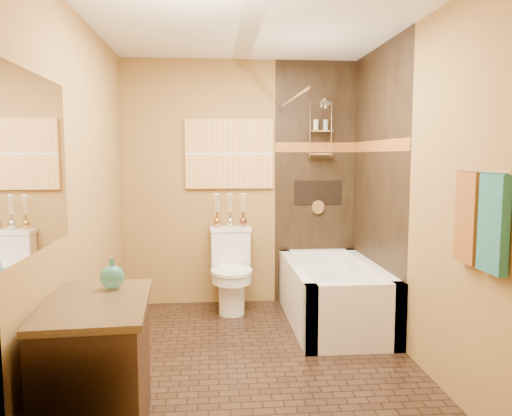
{
  "coord_description": "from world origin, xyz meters",
  "views": [
    {
      "loc": [
        -0.3,
        -3.63,
        1.53
      ],
      "look_at": [
        0.06,
        0.4,
        1.11
      ],
      "focal_mm": 35.0,
      "sensor_mm": 36.0,
      "label": 1
    }
  ],
  "objects": [
    {
      "name": "vanity_mirror",
      "position": [
        -1.19,
        -1.0,
        1.5
      ],
      "size": [
        0.01,
        1.0,
        0.9
      ],
      "primitive_type": "cube",
      "color": "white",
      "rests_on": "wall_left"
    },
    {
      "name": "curtain_rod",
      "position": [
        0.4,
        0.75,
        2.02
      ],
      "size": [
        0.03,
        1.55,
        0.03
      ],
      "primitive_type": "cylinder",
      "rotation": [
        1.57,
        0.0,
        0.0
      ],
      "color": "silver",
      "rests_on": "wall_back"
    },
    {
      "name": "bud_vases",
      "position": [
        -0.12,
        1.39,
        0.99
      ],
      "size": [
        0.34,
        0.07,
        0.33
      ],
      "color": "#BA813A",
      "rests_on": "toilet"
    },
    {
      "name": "sunset_painting",
      "position": [
        -0.12,
        1.48,
        1.55
      ],
      "size": [
        0.9,
        0.04,
        0.7
      ],
      "primitive_type": "cube",
      "color": "#CA7B2F",
      "rests_on": "wall_back"
    },
    {
      "name": "alcove_tile_back",
      "position": [
        0.78,
        1.49,
        1.25
      ],
      "size": [
        0.85,
        0.01,
        2.5
      ],
      "primitive_type": "cube",
      "color": "black",
      "rests_on": "wall_back"
    },
    {
      "name": "mosaic_band_right",
      "position": [
        1.18,
        0.75,
        1.62
      ],
      "size": [
        0.01,
        1.5,
        0.1
      ],
      "primitive_type": "cube",
      "color": "#91451A",
      "rests_on": "alcove_tile_right"
    },
    {
      "name": "ceiling",
      "position": [
        0.0,
        0.0,
        2.5
      ],
      "size": [
        3.0,
        3.0,
        0.0
      ],
      "primitive_type": "plane",
      "color": "silver",
      "rests_on": "wall_back"
    },
    {
      "name": "toilet",
      "position": [
        -0.12,
        1.21,
        0.41
      ],
      "size": [
        0.42,
        0.62,
        0.81
      ],
      "rotation": [
        0.0,
        0.0,
        0.06
      ],
      "color": "white",
      "rests_on": "floor"
    },
    {
      "name": "wall_left",
      "position": [
        -1.2,
        0.0,
        1.25
      ],
      "size": [
        0.02,
        3.0,
        2.5
      ],
      "primitive_type": "cube",
      "color": "olive",
      "rests_on": "floor"
    },
    {
      "name": "floor",
      "position": [
        0.0,
        0.0,
        0.0
      ],
      "size": [
        3.0,
        3.0,
        0.0
      ],
      "primitive_type": "plane",
      "color": "black",
      "rests_on": "ground"
    },
    {
      "name": "towel_bar",
      "position": [
        1.15,
        -1.05,
        1.45
      ],
      "size": [
        0.02,
        0.55,
        0.02
      ],
      "primitive_type": "cylinder",
      "rotation": [
        1.57,
        0.0,
        0.0
      ],
      "color": "silver",
      "rests_on": "wall_right"
    },
    {
      "name": "wall_back",
      "position": [
        0.0,
        1.5,
        1.25
      ],
      "size": [
        2.4,
        0.02,
        2.5
      ],
      "primitive_type": "cube",
      "color": "olive",
      "rests_on": "floor"
    },
    {
      "name": "wall_front",
      "position": [
        0.0,
        -1.5,
        1.25
      ],
      "size": [
        2.4,
        0.02,
        2.5
      ],
      "primitive_type": "cube",
      "color": "olive",
      "rests_on": "floor"
    },
    {
      "name": "teal_bottle",
      "position": [
        -0.87,
        -0.77,
        0.86
      ],
      "size": [
        0.16,
        0.16,
        0.22
      ],
      "primitive_type": null,
      "rotation": [
        0.0,
        0.0,
        0.18
      ],
      "color": "#2A8075",
      "rests_on": "vanity"
    },
    {
      "name": "mosaic_band_back",
      "position": [
        0.78,
        1.48,
        1.62
      ],
      "size": [
        0.85,
        0.01,
        0.1
      ],
      "primitive_type": "cube",
      "color": "#91451A",
      "rests_on": "alcove_tile_back"
    },
    {
      "name": "towel_teal",
      "position": [
        1.16,
        -1.18,
        1.18
      ],
      "size": [
        0.05,
        0.22,
        0.52
      ],
      "primitive_type": "cube",
      "color": "#1F695D",
      "rests_on": "towel_bar"
    },
    {
      "name": "wall_right",
      "position": [
        1.2,
        0.0,
        1.25
      ],
      "size": [
        0.02,
        3.0,
        2.5
      ],
      "primitive_type": "cube",
      "color": "olive",
      "rests_on": "floor"
    },
    {
      "name": "bathtub",
      "position": [
        0.8,
        0.75,
        0.22
      ],
      "size": [
        0.8,
        1.5,
        0.55
      ],
      "color": "white",
      "rests_on": "floor"
    },
    {
      "name": "shower_fixtures",
      "position": [
        0.8,
        1.38,
        1.67
      ],
      "size": [
        0.24,
        0.33,
        1.16
      ],
      "color": "silver",
      "rests_on": "floor"
    },
    {
      "name": "alcove_niche",
      "position": [
        0.8,
        1.48,
        1.15
      ],
      "size": [
        0.5,
        0.01,
        0.25
      ],
      "primitive_type": "cube",
      "color": "black",
      "rests_on": "alcove_tile_back"
    },
    {
      "name": "towel_rust",
      "position": [
        1.16,
        -0.92,
        1.18
      ],
      "size": [
        0.05,
        0.22,
        0.52
      ],
      "primitive_type": "cube",
      "color": "brown",
      "rests_on": "towel_bar"
    },
    {
      "name": "alcove_tile_right",
      "position": [
        1.19,
        0.75,
        1.25
      ],
      "size": [
        0.01,
        1.5,
        2.5
      ],
      "primitive_type": "cube",
      "color": "black",
      "rests_on": "wall_right"
    },
    {
      "name": "vanity",
      "position": [
        -0.92,
        -1.0,
        0.39
      ],
      "size": [
        0.59,
        0.9,
        0.77
      ],
      "rotation": [
        0.0,
        0.0,
        0.06
      ],
      "color": "black",
      "rests_on": "floor"
    }
  ]
}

